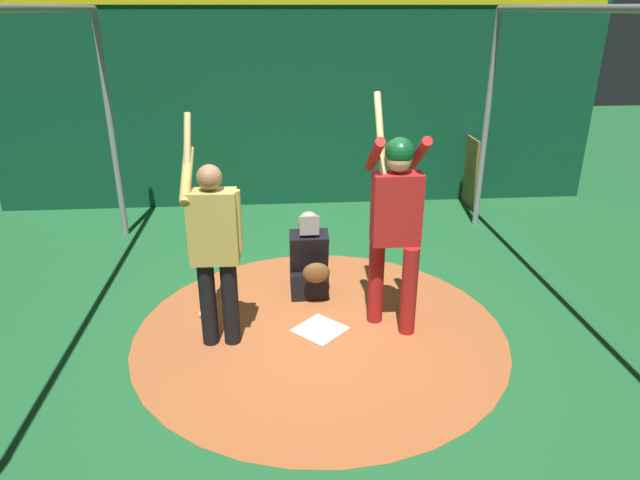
{
  "coord_description": "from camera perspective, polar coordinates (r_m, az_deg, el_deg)",
  "views": [
    {
      "loc": [
        4.62,
        -0.38,
        2.89
      ],
      "look_at": [
        0.0,
        0.0,
        0.95
      ],
      "focal_mm": 31.34,
      "sensor_mm": 36.0,
      "label": 1
    }
  ],
  "objects": [
    {
      "name": "ground_plane",
      "position": [
        5.46,
        -0.0,
        -9.24
      ],
      "size": [
        25.16,
        25.16,
        0.0
      ],
      "primitive_type": "plane",
      "color": "#216633"
    },
    {
      "name": "dirt_circle",
      "position": [
        5.46,
        -0.0,
        -9.21
      ],
      "size": [
        3.54,
        3.54,
        0.01
      ],
      "primitive_type": "cylinder",
      "color": "#B76033",
      "rests_on": "ground"
    },
    {
      "name": "home_plate",
      "position": [
        5.46,
        -0.0,
        -9.13
      ],
      "size": [
        0.59,
        0.59,
        0.01
      ],
      "primitive_type": "cube",
      "rotation": [
        0.0,
        0.0,
        0.79
      ],
      "color": "white",
      "rests_on": "dirt_circle"
    },
    {
      "name": "batter",
      "position": [
        5.09,
        7.72,
        2.47
      ],
      "size": [
        0.68,
        0.49,
        2.19
      ],
      "color": "maroon",
      "rests_on": "ground"
    },
    {
      "name": "catcher",
      "position": [
        5.93,
        -1.09,
        -2.39
      ],
      "size": [
        0.58,
        0.4,
        0.96
      ],
      "color": "black",
      "rests_on": "ground"
    },
    {
      "name": "visitor",
      "position": [
        4.93,
        -10.76,
        -0.43
      ],
      "size": [
        0.55,
        0.5,
        2.07
      ],
      "rotation": [
        0.0,
        0.0,
        -0.03
      ],
      "color": "black",
      "rests_on": "ground"
    },
    {
      "name": "back_wall",
      "position": [
        8.64,
        -2.17,
        14.07
      ],
      "size": [
        0.22,
        9.16,
        3.17
      ],
      "color": "#0F472D",
      "rests_on": "ground"
    },
    {
      "name": "cage_frame",
      "position": [
        4.72,
        -0.0,
        12.31
      ],
      "size": [
        5.47,
        5.01,
        2.91
      ],
      "color": "gray",
      "rests_on": "ground"
    },
    {
      "name": "bat_rack",
      "position": [
        9.14,
        15.01,
        6.7
      ],
      "size": [
        0.7,
        0.19,
        1.05
      ],
      "color": "olive",
      "rests_on": "ground"
    },
    {
      "name": "baseball_0",
      "position": [
        5.77,
        -11.92,
        -7.4
      ],
      "size": [
        0.07,
        0.07,
        0.07
      ],
      "primitive_type": "sphere",
      "color": "white",
      "rests_on": "dirt_circle"
    }
  ]
}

